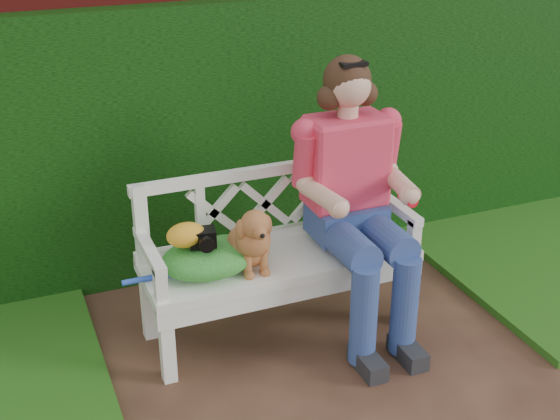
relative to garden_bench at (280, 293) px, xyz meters
name	(u,v)px	position (x,y,z in m)	size (l,w,h in m)	color
ground	(363,410)	(0.11, -0.80, -0.24)	(60.00, 60.00, 0.00)	#382118
brick_wall	(231,90)	(0.11, 1.10, 0.86)	(10.00, 0.30, 2.20)	maroon
ivy_hedge	(243,138)	(0.11, 0.88, 0.61)	(10.00, 0.18, 1.70)	#195811
garden_bench	(280,293)	(0.00, 0.00, 0.00)	(1.58, 0.60, 0.48)	white
seated_woman	(349,194)	(0.40, -0.02, 0.54)	(0.66, 0.88, 1.57)	#FF334F
dog	(249,236)	(-0.20, -0.06, 0.42)	(0.24, 0.33, 0.37)	#985F37
tennis_racket	(202,268)	(-0.44, 0.00, 0.26)	(0.65, 0.27, 0.03)	white
green_bag	(208,257)	(-0.42, -0.03, 0.32)	(0.49, 0.38, 0.17)	green
camera_item	(202,237)	(-0.44, -0.04, 0.45)	(0.13, 0.10, 0.09)	black
baseball_glove	(186,235)	(-0.52, -0.02, 0.47)	(0.20, 0.15, 0.13)	orange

